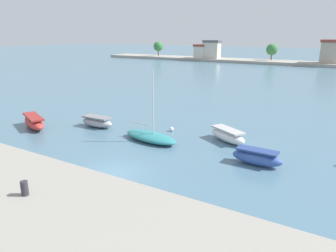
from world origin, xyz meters
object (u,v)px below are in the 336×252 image
Objects in this scene: mooring_bollard at (25,188)px; mooring_buoy_1 at (172,129)px; moored_boat_1 at (97,122)px; moored_boat_4 at (257,157)px; moored_boat_3 at (228,135)px; moored_boat_2 at (150,137)px; moored_boat_0 at (34,122)px.

mooring_bollard is 17.62m from mooring_buoy_1.
mooring_bollard reaches higher than moored_boat_1.
moored_boat_4 is 8.37× the size of mooring_buoy_1.
moored_boat_3 is at bearing 10.21° from moored_boat_1.
moored_boat_2 is at bearing 102.54° from mooring_bollard.
moored_boat_1 is at bearing 57.82° from moored_boat_0.
moored_boat_2 is at bearing 178.53° from moored_boat_4.
moored_boat_0 is 18.48m from moored_boat_3.
moored_boat_2 is at bearing -120.38° from moored_boat_3.
moored_boat_1 is 7.42m from mooring_buoy_1.
moored_boat_1 is at bearing -139.09° from moored_boat_3.
moored_boat_1 is (5.02, 3.39, -0.07)m from moored_boat_0.
moored_boat_4 is (6.10, 13.54, -2.06)m from mooring_bollard.
mooring_bollard is 17.51m from moored_boat_3.
moored_boat_2 is 1.48× the size of moored_boat_3.
moored_boat_1 is 6.87m from moored_boat_2.
moored_boat_1 is 0.87× the size of moored_boat_3.
mooring_bollard reaches higher than moored_boat_4.
mooring_bollard reaches higher than moored_boat_0.
moored_boat_2 is (6.83, -0.78, -0.12)m from moored_boat_1.
moored_boat_2 reaches higher than moored_boat_1.
moored_boat_0 is 12.13m from moored_boat_2.
mooring_buoy_1 is (-2.94, 17.21, -2.39)m from mooring_bollard.
moored_boat_2 reaches higher than moored_boat_3.
mooring_bollard is 0.15× the size of moored_boat_3.
moored_boat_4 reaches higher than moored_boat_3.
moored_boat_0 is at bearing -131.80° from moored_boat_3.
moored_boat_2 is at bearing -7.59° from moored_boat_1.
moored_boat_2 reaches higher than moored_boat_4.
moored_boat_1 is 0.59× the size of moored_boat_2.
mooring_bollard is 14.99m from moored_boat_4.
mooring_buoy_1 is (-5.52, 0.02, -0.32)m from moored_boat_3.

